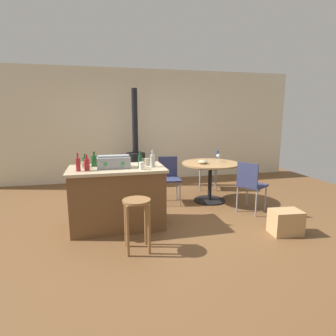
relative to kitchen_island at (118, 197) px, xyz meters
name	(u,v)px	position (x,y,z in m)	size (l,w,h in m)	color
ground_plane	(165,218)	(0.73, 0.13, -0.44)	(8.80, 8.80, 0.00)	brown
back_wall	(139,126)	(0.73, 2.94, 0.91)	(8.00, 0.10, 2.70)	beige
kitchen_island	(118,197)	(0.00, 0.00, 0.00)	(1.35, 0.76, 0.88)	brown
wooden_stool	(137,213)	(0.18, -0.80, 0.03)	(0.33, 0.33, 0.64)	olive
dining_table	(210,172)	(1.76, 0.81, 0.13)	(1.07, 1.07, 0.74)	black
folding_chair_near	(250,183)	(2.16, 0.06, 0.07)	(0.55, 0.55, 0.86)	navy
folding_chair_far	(211,166)	(2.11, 1.61, 0.08)	(0.51, 0.51, 0.88)	navy
folding_chair_left	(169,176)	(1.00, 0.95, 0.05)	(0.43, 0.43, 0.85)	navy
wood_stove	(136,162)	(0.56, 2.39, 0.10)	(0.44, 0.45, 2.20)	black
toolbox	(114,162)	(-0.04, -0.02, 0.52)	(0.45, 0.24, 0.18)	gray
bottle_0	(87,164)	(-0.40, -0.11, 0.52)	(0.07, 0.07, 0.22)	maroon
bottle_1	(78,164)	(-0.51, -0.14, 0.53)	(0.06, 0.06, 0.24)	maroon
bottle_2	(153,160)	(0.51, -0.06, 0.53)	(0.07, 0.07, 0.24)	#B7B2AD
bottle_3	(85,161)	(-0.44, 0.20, 0.51)	(0.08, 0.08, 0.18)	#194C23
bottle_4	(94,161)	(-0.31, 0.18, 0.52)	(0.08, 0.08, 0.21)	#194C23
bottle_5	(140,161)	(0.32, -0.10, 0.53)	(0.06, 0.06, 0.24)	#194C23
cup_0	(84,165)	(-0.44, 0.06, 0.48)	(0.11, 0.07, 0.09)	tan
cup_1	(145,161)	(0.44, 0.23, 0.48)	(0.13, 0.09, 0.08)	#383838
cup_2	(142,166)	(0.33, -0.22, 0.49)	(0.11, 0.07, 0.10)	white
cup_3	(147,162)	(0.45, 0.07, 0.49)	(0.11, 0.07, 0.10)	tan
wine_glass	(218,156)	(1.95, 0.90, 0.40)	(0.07, 0.07, 0.14)	silver
serving_bowl	(203,162)	(1.58, 0.74, 0.33)	(0.18, 0.18, 0.07)	tan
cardboard_box	(286,222)	(2.22, -0.81, -0.28)	(0.41, 0.29, 0.33)	tan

